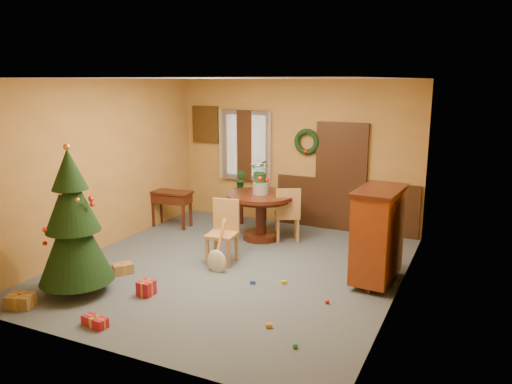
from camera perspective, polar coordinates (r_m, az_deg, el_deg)
The scene contains 21 objects.
room_envelope at distance 9.93m, azimuth 5.56°, elevation 2.41°, with size 5.50×5.50×5.50m.
dining_table at distance 9.12m, azimuth 0.58°, elevation -1.79°, with size 1.24×1.24×0.85m.
urn at distance 9.03m, azimuth 0.59°, elevation 0.43°, with size 0.29×0.29×0.21m, color slate.
centerpiece_plant at distance 8.97m, azimuth 0.59°, elevation 2.42°, with size 0.38×0.33×0.42m, color #1E4C23.
chair_near at distance 8.01m, azimuth -3.72°, elevation -4.25°, with size 0.49×0.49×1.02m.
chair_far at distance 9.01m, azimuth 3.63°, elevation -2.36°, with size 0.59×0.59×1.01m.
guitar at distance 7.65m, azimuth -4.53°, elevation -6.30°, with size 0.33×0.16×0.78m, color beige, non-canonical shape.
plant_stand at distance 10.13m, azimuth -1.73°, elevation -1.15°, with size 0.28×0.28×0.73m.
stand_plant at distance 10.03m, azimuth -1.75°, elevation 1.46°, with size 0.21×0.17×0.39m, color #19471E.
christmas_tree at distance 7.15m, azimuth -20.17°, elevation -3.47°, with size 1.00×1.00×2.07m.
writing_desk at distance 10.05m, azimuth -9.66°, elevation -0.90°, with size 0.84×0.45×0.73m.
sideboard at distance 7.34m, azimuth 13.74°, elevation -4.56°, with size 0.65×1.12×1.40m.
gift_a at distance 7.26m, azimuth -25.34°, elevation -11.20°, with size 0.39×0.33×0.18m.
gift_b at distance 7.09m, azimuth -12.43°, elevation -10.68°, with size 0.20×0.20×0.20m.
gift_c at distance 7.92m, azimuth -14.97°, elevation -8.46°, with size 0.33×0.35×0.16m.
gift_d at distance 6.44m, azimuth -17.92°, elevation -13.90°, with size 0.35×0.18×0.12m.
toy_a at distance 7.31m, azimuth -0.37°, elevation -10.28°, with size 0.08×0.05×0.05m, color #294EB3.
toy_b at distance 5.74m, azimuth 4.51°, elevation -17.10°, with size 0.06×0.06×0.06m, color #248631.
toy_c at distance 7.32m, azimuth 3.20°, elevation -10.28°, with size 0.08×0.05×0.05m, color gold.
toy_d at distance 6.78m, azimuth 8.13°, elevation -12.29°, with size 0.06×0.06×0.06m, color red.
toy_e at distance 6.14m, azimuth 1.50°, elevation -15.01°, with size 0.08×0.05×0.05m, color orange.
Camera 1 is at (3.46, -6.51, 2.88)m, focal length 35.00 mm.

